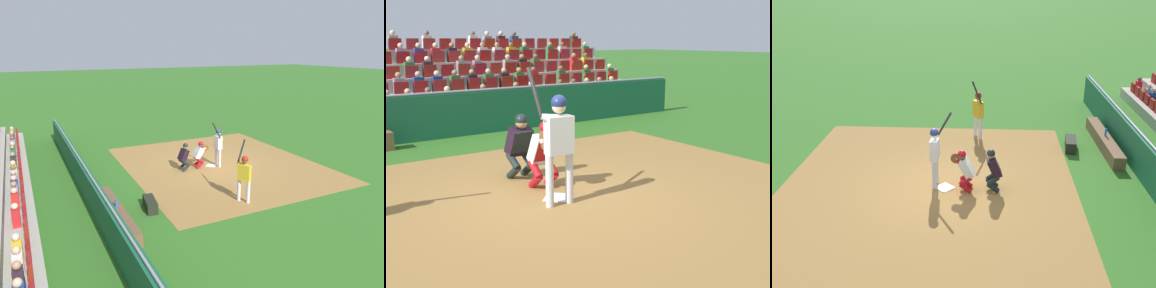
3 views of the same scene
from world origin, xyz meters
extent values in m
plane|color=#306720|center=(0.00, 0.00, 0.00)|extent=(160.00, 160.00, 0.00)
cube|color=olive|center=(0.00, 0.50, 0.00)|extent=(10.02, 8.89, 0.01)
cube|color=white|center=(0.00, 0.00, 0.02)|extent=(0.62, 0.62, 0.02)
cylinder|color=silver|center=(-0.03, 0.29, 0.43)|extent=(0.14, 0.14, 0.86)
cylinder|color=silver|center=(0.33, 0.27, 0.43)|extent=(0.14, 0.14, 0.86)
cube|color=silver|center=(0.15, 0.28, 1.16)|extent=(0.46, 0.25, 0.61)
sphere|color=beige|center=(0.15, 0.28, 1.61)|extent=(0.22, 0.22, 0.22)
sphere|color=navy|center=(0.15, 0.28, 1.67)|extent=(0.25, 0.25, 0.25)
cylinder|color=silver|center=(0.20, 0.25, 1.45)|extent=(0.48, 0.17, 0.14)
cylinder|color=silver|center=(0.38, 0.24, 1.45)|extent=(0.18, 0.15, 0.13)
cylinder|color=black|center=(0.42, 0.01, 1.83)|extent=(0.08, 0.46, 0.75)
sphere|color=black|center=(0.43, 0.21, 1.47)|extent=(0.06, 0.06, 0.06)
cylinder|color=#AB1219|center=(-0.26, -0.62, 0.15)|extent=(0.16, 0.39, 0.34)
cylinder|color=#AB1219|center=(-0.26, -0.62, 0.37)|extent=(0.16, 0.39, 0.33)
cylinder|color=#AB1219|center=(0.06, -0.63, 0.15)|extent=(0.16, 0.39, 0.34)
cylinder|color=#AB1219|center=(0.06, -0.63, 0.37)|extent=(0.16, 0.39, 0.33)
cube|color=white|center=(-0.10, -0.64, 0.72)|extent=(0.45, 0.50, 0.60)
cube|color=#AB1219|center=(-0.10, -0.53, 0.72)|extent=(0.40, 0.29, 0.43)
sphere|color=brown|center=(-0.09, -0.51, 1.07)|extent=(0.22, 0.22, 0.22)
cube|color=black|center=(-0.09, -0.51, 1.07)|extent=(0.21, 0.14, 0.19)
sphere|color=#AB1219|center=(-0.09, -0.51, 1.13)|extent=(0.24, 0.24, 0.24)
cylinder|color=brown|center=(0.04, -0.33, 0.95)|extent=(0.09, 0.30, 0.30)
cylinder|color=white|center=(0.06, -0.51, 0.88)|extent=(0.13, 0.40, 0.22)
cylinder|color=black|center=(-0.22, -1.40, 0.15)|extent=(0.17, 0.39, 0.34)
cylinder|color=black|center=(-0.22, -1.40, 0.37)|extent=(0.17, 0.39, 0.33)
cylinder|color=black|center=(0.10, -1.38, 0.15)|extent=(0.17, 0.39, 0.34)
cylinder|color=black|center=(0.10, -1.38, 0.37)|extent=(0.17, 0.39, 0.33)
cube|color=black|center=(-0.06, -1.43, 0.73)|extent=(0.45, 0.47, 0.60)
cube|color=black|center=(-0.06, -1.31, 0.73)|extent=(0.39, 0.25, 0.44)
sphere|color=#AC7B4C|center=(-0.06, -1.32, 1.10)|extent=(0.22, 0.22, 0.22)
cube|color=black|center=(-0.06, -1.32, 1.10)|extent=(0.21, 0.13, 0.20)
sphere|color=black|center=(-0.06, -1.32, 1.16)|extent=(0.24, 0.24, 0.24)
cube|color=#175839|center=(0.00, -5.96, 0.60)|extent=(17.19, 0.24, 1.19)
cube|color=brown|center=(3.23, -5.41, 0.22)|extent=(3.90, 0.40, 0.44)
cylinder|color=blue|center=(3.19, -5.42, 0.57)|extent=(0.07, 0.07, 0.27)
cube|color=black|center=(3.00, -4.20, 0.19)|extent=(1.03, 0.51, 0.39)
cylinder|color=silver|center=(4.12, -0.86, 0.42)|extent=(0.18, 0.18, 0.83)
cylinder|color=silver|center=(3.80, -1.04, 0.42)|extent=(0.18, 0.18, 0.83)
cube|color=gold|center=(3.96, -0.95, 1.13)|extent=(0.51, 0.42, 0.59)
sphere|color=brown|center=(3.96, -0.95, 1.57)|extent=(0.21, 0.21, 0.21)
sphere|color=#AE2310|center=(3.96, -0.95, 1.63)|extent=(0.24, 0.24, 0.24)
cylinder|color=gold|center=(3.90, -0.96, 1.41)|extent=(0.48, 0.28, 0.14)
cylinder|color=gold|center=(3.75, -1.05, 1.41)|extent=(0.16, 0.10, 0.13)
cylinder|color=black|center=(3.65, -0.90, 1.84)|extent=(0.15, 0.38, 0.84)
sphere|color=black|center=(3.69, -1.05, 1.43)|extent=(0.06, 0.06, 0.06)
cube|color=maroon|center=(6.20, -8.08, 0.66)|extent=(0.44, 0.10, 0.42)
cube|color=maroon|center=(6.82, -8.08, 0.66)|extent=(0.44, 0.10, 0.42)
cube|color=#173C95|center=(6.82, -8.31, 0.71)|extent=(0.32, 0.22, 0.52)
sphere|color=tan|center=(6.82, -8.31, 1.07)|extent=(0.19, 0.19, 0.19)
cube|color=maroon|center=(7.44, -8.08, 0.66)|extent=(0.44, 0.10, 0.42)
cube|color=gray|center=(7.44, -8.31, 0.71)|extent=(0.32, 0.22, 0.52)
sphere|color=tan|center=(7.44, -8.31, 1.07)|extent=(0.19, 0.19, 0.19)
cube|color=maroon|center=(8.07, -8.08, 0.66)|extent=(0.44, 0.10, 0.42)
cube|color=maroon|center=(8.69, -8.08, 0.66)|extent=(0.44, 0.10, 0.42)
cube|color=red|center=(8.69, -8.31, 0.71)|extent=(0.32, 0.22, 0.52)
sphere|color=brown|center=(8.69, -8.31, 1.07)|extent=(0.19, 0.19, 0.19)
cube|color=maroon|center=(8.69, -8.95, 1.10)|extent=(0.44, 0.10, 0.42)
camera|label=1|loc=(13.38, -7.90, 5.41)|focal=32.20mm
camera|label=2|loc=(4.14, 6.31, 2.64)|focal=43.88mm
camera|label=3|loc=(-11.58, -0.94, 6.28)|focal=42.07mm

